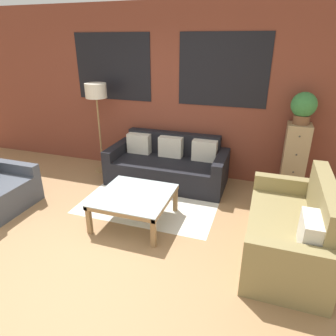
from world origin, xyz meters
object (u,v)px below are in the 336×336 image
(coffee_table, at_px, (134,198))
(potted_plant, at_px, (304,107))
(floor_lamp, at_px, (96,96))
(drawer_cabinet, at_px, (294,159))
(settee_vintage, at_px, (290,231))
(couch_dark, at_px, (168,166))

(coffee_table, relative_size, potted_plant, 2.02)
(floor_lamp, bearing_deg, potted_plant, 3.08)
(drawer_cabinet, height_order, potted_plant, potted_plant)
(settee_vintage, height_order, floor_lamp, floor_lamp)
(settee_vintage, bearing_deg, drawer_cabinet, 87.37)
(settee_vintage, relative_size, drawer_cabinet, 1.44)
(potted_plant, bearing_deg, coffee_table, -141.96)
(potted_plant, bearing_deg, couch_dark, -173.12)
(settee_vintage, xyz_separation_m, potted_plant, (0.07, 1.62, 1.05))
(couch_dark, height_order, coffee_table, couch_dark)
(floor_lamp, bearing_deg, couch_dark, -2.69)
(floor_lamp, relative_size, potted_plant, 3.43)
(couch_dark, xyz_separation_m, floor_lamp, (-1.30, 0.06, 1.08))
(couch_dark, height_order, settee_vintage, settee_vintage)
(coffee_table, bearing_deg, settee_vintage, -2.37)
(couch_dark, xyz_separation_m, settee_vintage, (1.88, -1.39, 0.02))
(settee_vintage, bearing_deg, floor_lamp, 155.49)
(couch_dark, bearing_deg, floor_lamp, 177.31)
(settee_vintage, height_order, coffee_table, settee_vintage)
(coffee_table, relative_size, drawer_cabinet, 0.84)
(settee_vintage, bearing_deg, coffee_table, 177.63)
(floor_lamp, bearing_deg, drawer_cabinet, 3.08)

